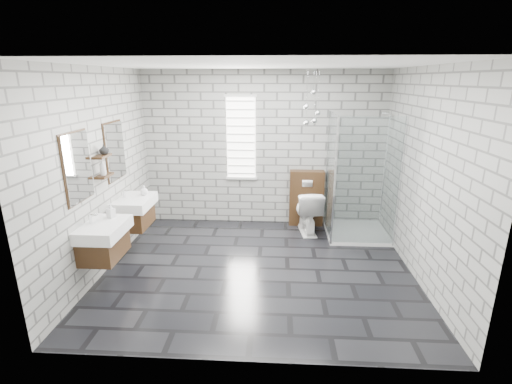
# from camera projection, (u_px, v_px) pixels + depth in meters

# --- Properties ---
(floor) EXTENTS (4.20, 3.60, 0.02)m
(floor) POSITION_uv_depth(u_px,v_px,m) (258.00, 269.00, 5.19)
(floor) COLOR black
(floor) RESTS_ON ground
(ceiling) EXTENTS (4.20, 3.60, 0.02)m
(ceiling) POSITION_uv_depth(u_px,v_px,m) (259.00, 64.00, 4.40)
(ceiling) COLOR white
(ceiling) RESTS_ON wall_back
(wall_back) EXTENTS (4.20, 0.02, 2.70)m
(wall_back) POSITION_uv_depth(u_px,v_px,m) (264.00, 149.00, 6.52)
(wall_back) COLOR #9D9D98
(wall_back) RESTS_ON floor
(wall_front) EXTENTS (4.20, 0.02, 2.70)m
(wall_front) POSITION_uv_depth(u_px,v_px,m) (247.00, 229.00, 3.07)
(wall_front) COLOR #9D9D98
(wall_front) RESTS_ON floor
(wall_left) EXTENTS (0.02, 3.60, 2.70)m
(wall_left) POSITION_uv_depth(u_px,v_px,m) (100.00, 172.00, 4.91)
(wall_left) COLOR #9D9D98
(wall_left) RESTS_ON floor
(wall_right) EXTENTS (0.02, 3.60, 2.70)m
(wall_right) POSITION_uv_depth(u_px,v_px,m) (425.00, 177.00, 4.68)
(wall_right) COLOR #9D9D98
(wall_right) RESTS_ON floor
(vanity_left) EXTENTS (0.47, 0.70, 1.57)m
(vanity_left) POSITION_uv_depth(u_px,v_px,m) (101.00, 231.00, 4.54)
(vanity_left) COLOR #3C2512
(vanity_left) RESTS_ON wall_left
(vanity_right) EXTENTS (0.47, 0.70, 1.57)m
(vanity_right) POSITION_uv_depth(u_px,v_px,m) (133.00, 204.00, 5.53)
(vanity_right) COLOR #3C2512
(vanity_right) RESTS_ON wall_left
(shelf_lower) EXTENTS (0.14, 0.30, 0.03)m
(shelf_lower) POSITION_uv_depth(u_px,v_px,m) (104.00, 176.00, 4.87)
(shelf_lower) COLOR #3C2512
(shelf_lower) RESTS_ON wall_left
(shelf_upper) EXTENTS (0.14, 0.30, 0.03)m
(shelf_upper) POSITION_uv_depth(u_px,v_px,m) (102.00, 156.00, 4.79)
(shelf_upper) COLOR #3C2512
(shelf_upper) RESTS_ON wall_left
(window) EXTENTS (0.56, 0.05, 1.48)m
(window) POSITION_uv_depth(u_px,v_px,m) (241.00, 138.00, 6.46)
(window) COLOR white
(window) RESTS_ON wall_back
(cistern_panel) EXTENTS (0.60, 0.20, 1.00)m
(cistern_panel) POSITION_uv_depth(u_px,v_px,m) (306.00, 198.00, 6.62)
(cistern_panel) COLOR #3C2512
(cistern_panel) RESTS_ON floor
(flush_plate) EXTENTS (0.18, 0.01, 0.12)m
(flush_plate) POSITION_uv_depth(u_px,v_px,m) (307.00, 183.00, 6.43)
(flush_plate) COLOR silver
(flush_plate) RESTS_ON cistern_panel
(shower_enclosure) EXTENTS (1.00, 1.00, 2.03)m
(shower_enclosure) POSITION_uv_depth(u_px,v_px,m) (353.00, 208.00, 6.09)
(shower_enclosure) COLOR white
(shower_enclosure) RESTS_ON floor
(pendant_cluster) EXTENTS (0.29, 0.26, 0.88)m
(pendant_cluster) POSITION_uv_depth(u_px,v_px,m) (312.00, 110.00, 5.85)
(pendant_cluster) COLOR silver
(pendant_cluster) RESTS_ON ceiling
(toilet) EXTENTS (0.51, 0.78, 0.75)m
(toilet) POSITION_uv_depth(u_px,v_px,m) (307.00, 211.00, 6.33)
(toilet) COLOR white
(toilet) RESTS_ON floor
(soap_bottle_a) EXTENTS (0.11, 0.11, 0.18)m
(soap_bottle_a) POSITION_uv_depth(u_px,v_px,m) (111.00, 211.00, 4.69)
(soap_bottle_a) COLOR #B2B2B2
(soap_bottle_a) RESTS_ON vanity_left
(soap_bottle_b) EXTENTS (0.12, 0.12, 0.15)m
(soap_bottle_b) POSITION_uv_depth(u_px,v_px,m) (144.00, 190.00, 5.61)
(soap_bottle_b) COLOR #B2B2B2
(soap_bottle_b) RESTS_ON vanity_right
(soap_bottle_c) EXTENTS (0.10, 0.10, 0.21)m
(soap_bottle_c) POSITION_uv_depth(u_px,v_px,m) (103.00, 167.00, 4.80)
(soap_bottle_c) COLOR #B2B2B2
(soap_bottle_c) RESTS_ON shelf_lower
(vase) EXTENTS (0.16, 0.16, 0.13)m
(vase) POSITION_uv_depth(u_px,v_px,m) (104.00, 149.00, 4.83)
(vase) COLOR #B2B2B2
(vase) RESTS_ON shelf_upper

